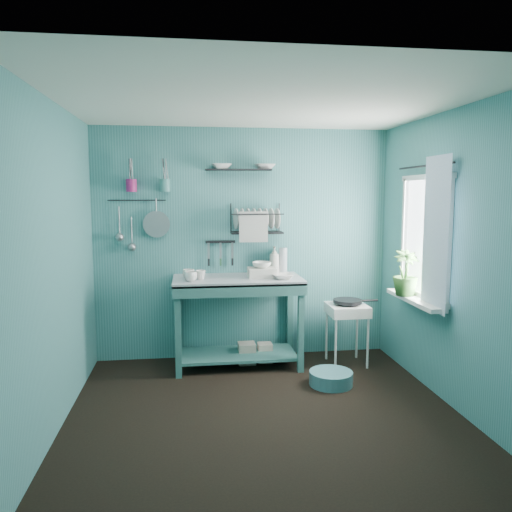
{
  "coord_description": "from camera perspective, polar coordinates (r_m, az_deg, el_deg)",
  "views": [
    {
      "loc": [
        -0.59,
        -3.9,
        1.8
      ],
      "look_at": [
        0.05,
        0.85,
        1.2
      ],
      "focal_mm": 35.0,
      "sensor_mm": 36.0,
      "label": 1
    }
  ],
  "objects": [
    {
      "name": "ladle_inner",
      "position": [
        5.41,
        -14.03,
        2.8
      ],
      "size": [
        0.01,
        0.01,
        0.3
      ],
      "primitive_type": "cylinder",
      "color": "#929499",
      "rests_on": "wall_back"
    },
    {
      "name": "utensil_cup_teal",
      "position": [
        5.32,
        -10.37,
        7.95
      ],
      "size": [
        0.11,
        0.11,
        0.13
      ],
      "primitive_type": "cylinder",
      "color": "teal",
      "rests_on": "wall_back"
    },
    {
      "name": "storage_tin_small",
      "position": [
        5.48,
        1.01,
        -10.95
      ],
      "size": [
        0.15,
        0.15,
        0.2
      ],
      "primitive_type": "cube",
      "color": "tan",
      "rests_on": "floor"
    },
    {
      "name": "work_counter",
      "position": [
        5.26,
        -2.11,
        -7.53
      ],
      "size": [
        1.36,
        0.74,
        0.94
      ],
      "primitive_type": "cube",
      "rotation": [
        0.0,
        0.0,
        0.06
      ],
      "color": "#306560",
      "rests_on": "floor"
    },
    {
      "name": "tub_bowl",
      "position": [
        5.15,
        0.65,
        -1.03
      ],
      "size": [
        0.2,
        0.19,
        0.06
      ],
      "primitive_type": "imported",
      "color": "silver",
      "rests_on": "wash_tub"
    },
    {
      "name": "mug_left",
      "position": [
        4.97,
        -7.47,
        -2.34
      ],
      "size": [
        0.12,
        0.12,
        0.1
      ],
      "primitive_type": "imported",
      "color": "silver",
      "rests_on": "work_counter"
    },
    {
      "name": "storage_tin_large",
      "position": [
        5.42,
        -1.07,
        -11.04
      ],
      "size": [
        0.18,
        0.18,
        0.22
      ],
      "primitive_type": "cube",
      "color": "tan",
      "rests_on": "floor"
    },
    {
      "name": "utensil_cup_magenta",
      "position": [
        5.35,
        -14.05,
        7.82
      ],
      "size": [
        0.11,
        0.11,
        0.13
      ],
      "primitive_type": "cylinder",
      "color": "#9F1D5E",
      "rests_on": "wall_back"
    },
    {
      "name": "curtain",
      "position": [
        4.58,
        19.81,
        2.33
      ],
      "size": [
        0.0,
        1.35,
        1.35
      ],
      "primitive_type": "plane",
      "rotation": [
        1.57,
        0.0,
        1.57
      ],
      "color": "white",
      "rests_on": "wall_right"
    },
    {
      "name": "wall_back",
      "position": [
        5.46,
        -1.43,
        1.35
      ],
      "size": [
        3.2,
        0.0,
        3.2
      ],
      "primitive_type": "plane",
      "rotation": [
        1.57,
        0.0,
        0.0
      ],
      "color": "#3A7778",
      "rests_on": "ground"
    },
    {
      "name": "window_glass",
      "position": [
        4.88,
        18.84,
        2.05
      ],
      "size": [
        0.0,
        1.1,
        1.1
      ],
      "primitive_type": "plane",
      "rotation": [
        1.57,
        0.0,
        1.57
      ],
      "color": "white",
      "rests_on": "wall_right"
    },
    {
      "name": "wall_right",
      "position": [
        4.51,
        21.48,
        -0.37
      ],
      "size": [
        0.0,
        3.0,
        3.0
      ],
      "primitive_type": "plane",
      "rotation": [
        1.57,
        0.0,
        -1.57
      ],
      "color": "#3A7778",
      "rests_on": "ground"
    },
    {
      "name": "curtain_rod",
      "position": [
        4.85,
        18.67,
        9.72
      ],
      "size": [
        0.02,
        1.05,
        0.02
      ],
      "primitive_type": "cylinder",
      "rotation": [
        1.57,
        0.0,
        0.0
      ],
      "color": "black",
      "rests_on": "wall_right"
    },
    {
      "name": "hotplate_stand",
      "position": [
        5.43,
        10.33,
        -8.79
      ],
      "size": [
        0.46,
        0.46,
        0.64
      ],
      "primitive_type": "cube",
      "rotation": [
        0.0,
        0.0,
        0.15
      ],
      "color": "white",
      "rests_on": "floor"
    },
    {
      "name": "windowsill",
      "position": [
        4.93,
        17.68,
        -4.8
      ],
      "size": [
        0.16,
        0.95,
        0.04
      ],
      "primitive_type": "cube",
      "color": "white",
      "rests_on": "wall_right"
    },
    {
      "name": "water_bottle",
      "position": [
        5.43,
        3.11,
        -0.52
      ],
      "size": [
        0.09,
        0.09,
        0.28
      ],
      "primitive_type": "cylinder",
      "color": "#ABB4BF",
      "rests_on": "work_counter"
    },
    {
      "name": "floor_basin",
      "position": [
        4.91,
        8.56,
        -13.65
      ],
      "size": [
        0.41,
        0.41,
        0.13
      ],
      "primitive_type": "cylinder",
      "color": "teal",
      "rests_on": "floor"
    },
    {
      "name": "dish_rack",
      "position": [
        5.32,
        0.06,
        4.31
      ],
      "size": [
        0.56,
        0.26,
        0.32
      ],
      "primitive_type": "cube",
      "rotation": [
        0.0,
        0.0,
        0.04
      ],
      "color": "black",
      "rests_on": "wall_back"
    },
    {
      "name": "shelf_bowl_right",
      "position": [
        5.37,
        1.01,
        10.25
      ],
      "size": [
        0.24,
        0.24,
        0.05
      ],
      "primitive_type": "imported",
      "rotation": [
        0.0,
        0.0,
        0.12
      ],
      "color": "silver",
      "rests_on": "upper_shelf"
    },
    {
      "name": "floor",
      "position": [
        4.33,
        0.89,
        -17.4
      ],
      "size": [
        3.2,
        3.2,
        0.0
      ],
      "primitive_type": "plane",
      "color": "black",
      "rests_on": "ground"
    },
    {
      "name": "potted_plant",
      "position": [
        4.97,
        16.71,
        -1.85
      ],
      "size": [
        0.26,
        0.26,
        0.44
      ],
      "primitive_type": "imported",
      "rotation": [
        0.0,
        0.0,
        0.07
      ],
      "color": "#315F26",
      "rests_on": "windowsill"
    },
    {
      "name": "wall_front",
      "position": [
        2.53,
        6.03,
        -5.43
      ],
      "size": [
        3.2,
        0.0,
        3.2
      ],
      "primitive_type": "plane",
      "rotation": [
        -1.57,
        0.0,
        0.0
      ],
      "color": "#3A7778",
      "rests_on": "ground"
    },
    {
      "name": "upper_shelf",
      "position": [
        5.33,
        -1.98,
        9.82
      ],
      "size": [
        0.72,
        0.27,
        0.01
      ],
      "primitive_type": "cube",
      "rotation": [
        0.0,
        0.0,
        -0.13
      ],
      "color": "black",
      "rests_on": "wall_back"
    },
    {
      "name": "hook_rail",
      "position": [
        5.4,
        -13.45,
        6.22
      ],
      "size": [
        0.6,
        0.01,
        0.01
      ],
      "primitive_type": "cylinder",
      "rotation": [
        0.0,
        1.57,
        0.0
      ],
      "color": "black",
      "rests_on": "wall_back"
    },
    {
      "name": "wash_tub",
      "position": [
        5.16,
        0.65,
        -1.91
      ],
      "size": [
        0.28,
        0.22,
        0.1
      ],
      "primitive_type": "cube",
      "color": "beige",
      "rests_on": "work_counter"
    },
    {
      "name": "colander",
      "position": [
        5.37,
        -11.3,
        3.58
      ],
      "size": [
        0.28,
        0.03,
        0.28
      ],
      "primitive_type": "cylinder",
      "rotation": [
        1.54,
        0.0,
        0.0
      ],
      "color": "#929499",
      "rests_on": "wall_back"
    },
    {
      "name": "knife_strip",
      "position": [
        5.4,
        -4.1,
        1.63
      ],
      "size": [
        0.32,
        0.02,
        0.03
      ],
      "primitive_type": "cube",
      "rotation": [
        0.0,
        0.0,
        0.01
      ],
      "color": "black",
      "rests_on": "wall_back"
    },
    {
      "name": "frying_pan",
      "position": [
        5.34,
        10.41,
        -5.09
      ],
      "size": [
        0.3,
        0.3,
        0.03
      ],
      "primitive_type": "cylinder",
      "color": "black",
      "rests_on": "hotplate_stand"
    },
    {
      "name": "soap_bottle",
      "position": [
        5.39,
        2.1,
        -0.47
      ],
      "size": [
        0.11,
        0.12,
        0.3
      ],
      "primitive_type": "imported",
      "color": "beige",
      "rests_on": "work_counter"
    },
    {
      "name": "mug_mid",
      "position": [
        5.07,
        -6.34,
        -2.16
      ],
      "size": [
        0.14,
        0.14,
        0.09
      ],
      "primitive_type": "imported",
      "rotation": [
        0.0,
        0.0,
        0.52
      ],
      "color": "silver",
      "rests_on": "work_counter"
    },
    {
      "name": "ladle_outer",
      "position": [
        5.41,
        -15.37,
        3.9
      ],
      "size": [
        0.01,
        0.01,
        0.3
      ],
      "primitive_type": "cylinder",
      "color": "#929499",
      "rests_on": "wall_back"
    },
    {
      "name": "mug_right",
      "position": [
        5.13,
        -7.7,
        -2.05
      ],
      "size": [
        0.17,
        0.17,
        0.1
      ],
      "primitive_type": "imported",
      "rotation": [
        0.0,
        0.0,
        1.05
      ],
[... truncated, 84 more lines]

